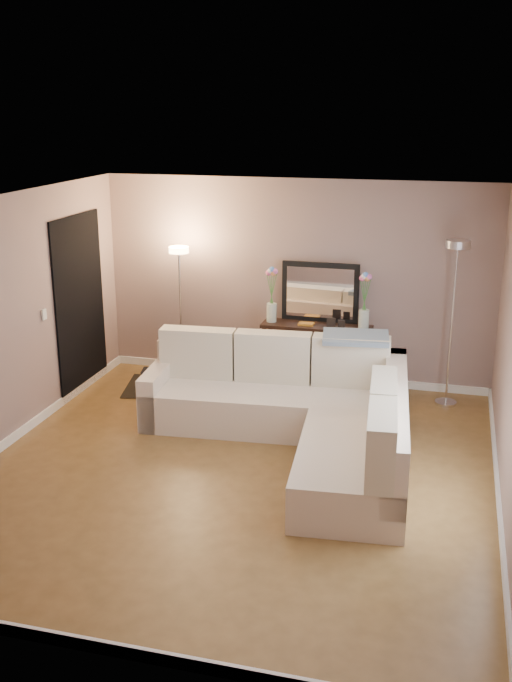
% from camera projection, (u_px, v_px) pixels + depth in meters
% --- Properties ---
extents(floor, '(5.00, 5.50, 0.01)m').
position_uv_depth(floor, '(235.00, 471.00, 7.50)').
color(floor, brown).
rests_on(floor, ground).
extents(ceiling, '(5.00, 5.50, 0.01)m').
position_uv_depth(ceiling, '(233.00, 205.00, 6.72)').
color(ceiling, white).
rests_on(ceiling, ground).
extents(wall_back, '(5.00, 0.02, 2.60)m').
position_uv_depth(wall_back, '(295.00, 282.00, 9.65)').
color(wall_back, gray).
rests_on(wall_back, ground).
extents(wall_front, '(5.00, 0.02, 2.60)m').
position_uv_depth(wall_front, '(105.00, 480.00, 4.56)').
color(wall_front, gray).
rests_on(wall_front, ground).
extents(baseboard_back, '(5.00, 0.03, 0.10)m').
position_uv_depth(baseboard_back, '(294.00, 375.00, 10.00)').
color(baseboard_back, white).
rests_on(baseboard_back, ground).
extents(baseboard_front, '(5.00, 0.03, 0.10)m').
position_uv_depth(baseboard_front, '(118.00, 650.00, 4.95)').
color(baseboard_front, white).
rests_on(baseboard_front, ground).
extents(baseboard_left, '(0.03, 5.50, 0.10)m').
position_uv_depth(baseboard_left, '(12.00, 439.00, 8.09)').
color(baseboard_left, white).
rests_on(baseboard_left, ground).
extents(baseboard_right, '(0.03, 5.50, 0.10)m').
position_uv_depth(baseboard_right, '(498.00, 498.00, 6.87)').
color(baseboard_right, white).
rests_on(baseboard_right, ground).
extents(doorway, '(0.02, 1.20, 2.20)m').
position_uv_depth(doorway, '(80.00, 305.00, 9.34)').
color(doorway, black).
rests_on(doorway, ground).
extents(switch_plate, '(0.02, 0.08, 0.12)m').
position_uv_depth(switch_plate, '(44.00, 314.00, 8.53)').
color(switch_plate, white).
rests_on(switch_plate, ground).
extents(sectional_sofa, '(3.08, 2.81, 1.01)m').
position_uv_depth(sectional_sofa, '(303.00, 411.00, 7.98)').
color(sectional_sofa, beige).
rests_on(sectional_sofa, floor).
extents(throw_blanket, '(0.77, 0.51, 0.10)m').
position_uv_depth(throw_blanket, '(356.00, 337.00, 8.39)').
color(throw_blanket, gray).
rests_on(throw_blanket, sectional_sofa).
extents(console_table, '(1.37, 0.38, 0.84)m').
position_uv_depth(console_table, '(309.00, 353.00, 9.54)').
color(console_table, black).
rests_on(console_table, floor).
extents(leaning_mirror, '(0.97, 0.06, 0.76)m').
position_uv_depth(leaning_mirror, '(320.00, 293.00, 9.46)').
color(leaning_mirror, black).
rests_on(leaning_mirror, console_table).
extents(table_decor, '(0.58, 0.13, 0.14)m').
position_uv_depth(table_decor, '(316.00, 324.00, 9.37)').
color(table_decor, orange).
rests_on(table_decor, console_table).
extents(flower_vase_left, '(0.16, 0.13, 0.72)m').
position_uv_depth(flower_vase_left, '(272.00, 299.00, 9.47)').
color(flower_vase_left, silver).
rests_on(flower_vase_left, console_table).
extents(flower_vase_right, '(0.16, 0.13, 0.72)m').
position_uv_depth(flower_vase_right, '(364.00, 306.00, 9.18)').
color(flower_vase_right, silver).
rests_on(flower_vase_right, console_table).
extents(floor_lamp_lit, '(0.29, 0.29, 1.75)m').
position_uv_depth(floor_lamp_lit, '(180.00, 287.00, 9.65)').
color(floor_lamp_lit, silver).
rests_on(floor_lamp_lit, floor).
extents(floor_lamp_unlit, '(0.31, 0.31, 1.99)m').
position_uv_depth(floor_lamp_unlit, '(455.00, 291.00, 8.75)').
color(floor_lamp_unlit, silver).
rests_on(floor_lamp_unlit, floor).
extents(charcoal_rug, '(1.29, 1.07, 0.02)m').
position_uv_depth(charcoal_rug, '(171.00, 387.00, 9.70)').
color(charcoal_rug, black).
rests_on(charcoal_rug, floor).
extents(black_bag, '(0.36, 0.29, 0.21)m').
position_uv_depth(black_bag, '(155.00, 378.00, 9.57)').
color(black_bag, black).
rests_on(black_bag, charcoal_rug).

